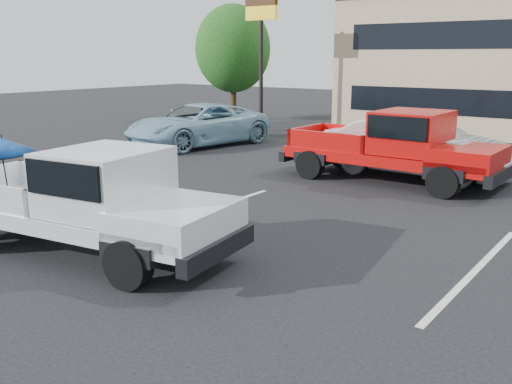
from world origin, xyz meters
TOP-DOWN VIEW (x-y plane):
  - ground at (0.00, 0.00)m, footprint 90.00×90.00m
  - stripe_left at (-3.00, 2.00)m, footprint 0.12×5.00m
  - stripe_right at (3.00, 2.00)m, footprint 0.12×5.00m
  - motel_sign at (-10.00, 14.00)m, footprint 1.60×0.22m
  - tree_left at (-14.00, 17.00)m, footprint 3.96×3.96m
  - silver_pickup at (-2.52, -1.14)m, footprint 5.92×2.77m
  - red_pickup at (-0.50, 7.45)m, footprint 6.00×2.27m
  - silver_sedan at (-0.56, 8.55)m, footprint 5.26×1.93m
  - blue_suv at (-9.49, 9.14)m, footprint 3.58×6.11m

SIDE VIEW (x-z plane):
  - ground at x=0.00m, z-range 0.00..0.00m
  - stripe_left at x=-3.00m, z-range 0.00..0.01m
  - stripe_right at x=3.00m, z-range 0.00..0.01m
  - blue_suv at x=-9.49m, z-range 0.00..1.60m
  - silver_sedan at x=-0.56m, z-range 0.00..1.72m
  - silver_pickup at x=-2.52m, z-range 0.02..2.08m
  - red_pickup at x=-0.50m, z-range 0.09..2.06m
  - tree_left at x=-14.00m, z-range 0.72..6.74m
  - motel_sign at x=-10.00m, z-range 1.65..7.65m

